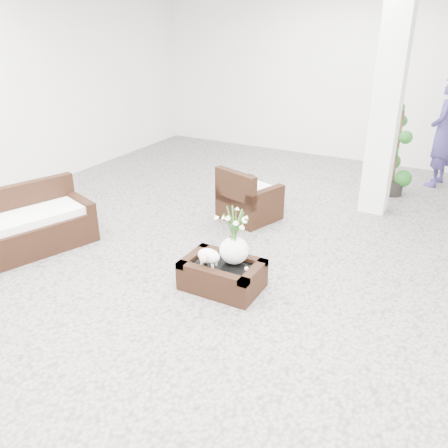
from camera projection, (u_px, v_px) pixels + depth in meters
The scene contains 10 objects.
ground at pixel (228, 265), 6.01m from camera, with size 11.00×11.00×0.00m, color gray.
column at pixel (388, 101), 7.01m from camera, with size 0.40×0.40×3.50m, color white.
coffee_table at pixel (222, 276), 5.47m from camera, with size 0.90×0.60×0.31m, color black.
sheep_figurine at pixel (209, 257), 5.33m from camera, with size 0.28×0.23×0.21m, color white.
planter_narcissus at pixel (234, 231), 5.28m from camera, with size 0.44×0.44×0.80m, color white, non-canonical shape.
tealight at pixel (246, 268), 5.28m from camera, with size 0.04×0.04×0.03m, color white.
armchair at pixel (250, 193), 7.23m from camera, with size 0.78×0.74×0.83m, color black.
loveseat at pixel (30, 220), 6.27m from camera, with size 1.58×0.76×0.84m, color black.
topiary at pixel (397, 151), 8.06m from camera, with size 0.42×0.42×1.58m, color #1A4D19, non-canonical shape.
shopper at pixel (444, 133), 8.44m from camera, with size 0.72×0.47×1.97m, color navy.
Camera 1 is at (2.48, -4.64, 2.95)m, focal length 37.72 mm.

